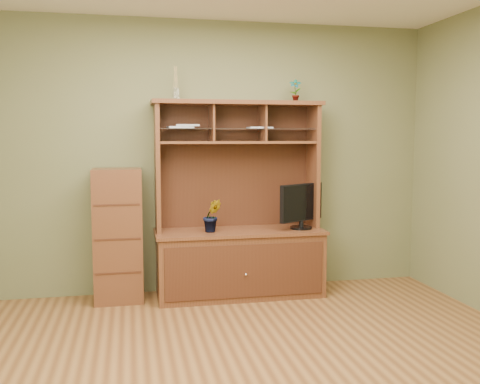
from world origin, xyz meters
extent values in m
cube|color=brown|center=(0.00, 0.00, -0.01)|extent=(4.50, 4.00, 0.02)
cube|color=brown|center=(0.00, 2.01, 1.35)|extent=(4.50, 0.02, 2.70)
cube|color=brown|center=(0.00, -2.01, 1.35)|extent=(4.50, 0.02, 2.70)
cube|color=#462814|center=(0.24, 1.71, 0.31)|extent=(1.60, 0.55, 0.62)
cube|color=#3A1C0F|center=(0.24, 1.42, 0.31)|extent=(1.50, 0.01, 0.50)
sphere|color=silver|center=(0.24, 1.41, 0.28)|extent=(0.02, 0.02, 0.02)
cube|color=#462814|center=(0.24, 1.71, 0.64)|extent=(1.64, 0.59, 0.03)
cube|color=#462814|center=(-0.54, 1.80, 1.27)|extent=(0.04, 0.35, 1.25)
cube|color=#462814|center=(1.02, 1.80, 1.27)|extent=(0.04, 0.35, 1.25)
cube|color=#3A1C0F|center=(0.24, 1.97, 1.27)|extent=(1.52, 0.02, 1.25)
cube|color=#462814|center=(0.24, 1.80, 1.88)|extent=(1.66, 0.40, 0.04)
cube|color=#462814|center=(0.24, 1.80, 1.50)|extent=(1.52, 0.32, 0.02)
cube|color=#462814|center=(-0.01, 1.80, 1.69)|extent=(0.02, 0.31, 0.35)
cube|color=#462814|center=(0.50, 1.80, 1.69)|extent=(0.02, 0.31, 0.35)
cube|color=silver|center=(0.24, 1.79, 1.63)|extent=(1.50, 0.27, 0.01)
cylinder|color=black|center=(0.86, 1.65, 0.66)|extent=(0.22, 0.22, 0.02)
cylinder|color=black|center=(0.86, 1.65, 0.71)|extent=(0.04, 0.04, 0.07)
cube|color=black|center=(0.86, 1.65, 0.91)|extent=(0.51, 0.32, 0.36)
imported|color=#315D20|center=(-0.03, 1.65, 0.81)|extent=(0.18, 0.14, 0.32)
imported|color=#3A5F21|center=(0.83, 1.80, 2.01)|extent=(0.14, 0.12, 0.22)
cylinder|color=silver|center=(-0.35, 1.80, 1.96)|extent=(0.06, 0.06, 0.11)
cylinder|color=tan|center=(-0.35, 1.80, 2.11)|extent=(0.04, 0.04, 0.20)
cube|color=#A7A7AC|center=(-0.31, 1.80, 1.64)|extent=(0.25, 0.20, 0.02)
cube|color=#A7A7AC|center=(-0.24, 1.80, 1.66)|extent=(0.23, 0.18, 0.02)
cube|color=#A7A7AC|center=(0.47, 1.80, 1.64)|extent=(0.23, 0.19, 0.02)
cube|color=#462814|center=(-0.91, 1.78, 0.63)|extent=(0.45, 0.40, 1.26)
cube|color=#3A1C0F|center=(-0.91, 1.57, 0.31)|extent=(0.41, 0.01, 0.02)
cube|color=#3A1C0F|center=(-0.91, 1.57, 0.63)|extent=(0.41, 0.01, 0.01)
cube|color=#3A1C0F|center=(-0.91, 1.57, 0.94)|extent=(0.41, 0.01, 0.01)
camera|label=1|loc=(-0.80, -3.33, 1.55)|focal=40.00mm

